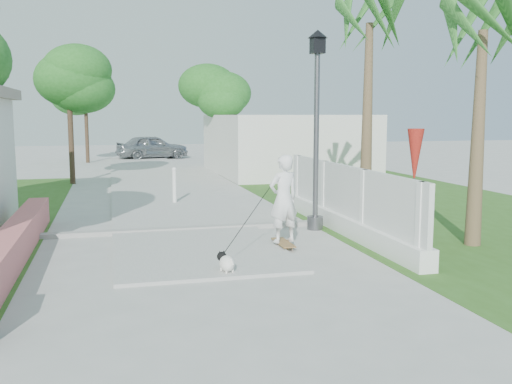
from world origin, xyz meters
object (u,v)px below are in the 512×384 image
object	(u,v)px
bollard	(174,184)
patio_umbrella	(415,157)
dog	(226,262)
parked_car	(152,147)
street_lamp	(316,122)
skateboarder	(257,214)

from	to	relation	value
bollard	patio_umbrella	xyz separation A→B (m)	(4.60, -5.50, 1.10)
dog	parked_car	distance (m)	25.66
patio_umbrella	parked_car	xyz separation A→B (m)	(-3.94, 23.49, -0.97)
street_lamp	patio_umbrella	bearing A→B (deg)	-27.76
street_lamp	bollard	bearing A→B (deg)	120.96
patio_umbrella	dog	xyz separation A→B (m)	(-4.61, -2.16, -1.48)
dog	patio_umbrella	bearing A→B (deg)	10.06
bollard	skateboarder	distance (m)	6.65
dog	parked_car	xyz separation A→B (m)	(0.67, 25.65, 0.51)
patio_umbrella	parked_car	distance (m)	23.84
patio_umbrella	dog	size ratio (longest dim) A/B	4.33
skateboarder	patio_umbrella	bearing A→B (deg)	-178.95
patio_umbrella	dog	bearing A→B (deg)	-154.87
street_lamp	dog	world-z (taller)	street_lamp
bollard	dog	bearing A→B (deg)	-90.04
dog	skateboarder	bearing A→B (deg)	38.14
bollard	skateboarder	xyz separation A→B (m)	(0.79, -6.60, 0.20)
bollard	patio_umbrella	size ratio (longest dim) A/B	0.47
bollard	parked_car	size ratio (longest dim) A/B	0.26
patio_umbrella	bollard	bearing A→B (deg)	129.91
street_lamp	parked_car	bearing A→B (deg)	95.18
bollard	parked_car	xyz separation A→B (m)	(0.66, 17.99, 0.13)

